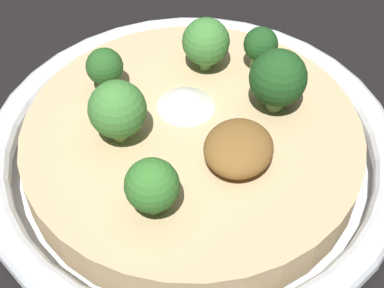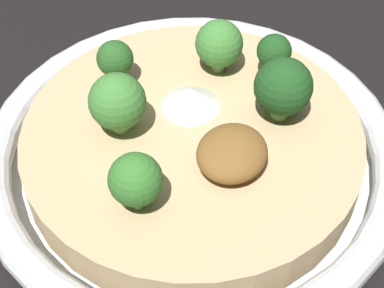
{
  "view_description": "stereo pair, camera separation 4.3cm",
  "coord_description": "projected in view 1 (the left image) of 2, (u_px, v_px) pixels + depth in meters",
  "views": [
    {
      "loc": [
        -0.28,
        -0.09,
        0.35
      ],
      "look_at": [
        0.0,
        0.0,
        0.03
      ],
      "focal_mm": 55.0,
      "sensor_mm": 36.0,
      "label": 1
    },
    {
      "loc": [
        -0.26,
        -0.13,
        0.35
      ],
      "look_at": [
        0.0,
        0.0,
        0.03
      ],
      "focal_mm": 55.0,
      "sensor_mm": 36.0,
      "label": 2
    }
  ],
  "objects": [
    {
      "name": "broccoli_back",
      "position": [
        117.0,
        110.0,
        0.4
      ],
      "size": [
        0.04,
        0.04,
        0.05
      ],
      "color": "#84A856",
      "rests_on": "risotto_bowl"
    },
    {
      "name": "crispy_onion_garnish",
      "position": [
        239.0,
        148.0,
        0.39
      ],
      "size": [
        0.05,
        0.05,
        0.02
      ],
      "color": "brown",
      "rests_on": "risotto_bowl"
    },
    {
      "name": "broccoli_right",
      "position": [
        206.0,
        42.0,
        0.45
      ],
      "size": [
        0.04,
        0.04,
        0.04
      ],
      "color": "#668E47",
      "rests_on": "risotto_bowl"
    },
    {
      "name": "cheese_sprinkle",
      "position": [
        186.0,
        98.0,
        0.43
      ],
      "size": [
        0.04,
        0.04,
        0.02
      ],
      "color": "white",
      "rests_on": "risotto_bowl"
    },
    {
      "name": "broccoli_front",
      "position": [
        278.0,
        79.0,
        0.42
      ],
      "size": [
        0.04,
        0.04,
        0.05
      ],
      "color": "#668E47",
      "rests_on": "risotto_bowl"
    },
    {
      "name": "broccoli_front_right",
      "position": [
        261.0,
        47.0,
        0.45
      ],
      "size": [
        0.03,
        0.03,
        0.04
      ],
      "color": "#668E47",
      "rests_on": "risotto_bowl"
    },
    {
      "name": "broccoli_left",
      "position": [
        152.0,
        186.0,
        0.36
      ],
      "size": [
        0.03,
        0.03,
        0.04
      ],
      "color": "#668E47",
      "rests_on": "risotto_bowl"
    },
    {
      "name": "broccoli_back_right",
      "position": [
        105.0,
        68.0,
        0.43
      ],
      "size": [
        0.03,
        0.03,
        0.04
      ],
      "color": "#84A856",
      "rests_on": "risotto_bowl"
    },
    {
      "name": "ground_plane",
      "position": [
        192.0,
        166.0,
        0.45
      ],
      "size": [
        6.0,
        6.0,
        0.0
      ],
      "primitive_type": "plane",
      "color": "black"
    },
    {
      "name": "risotto_bowl",
      "position": [
        192.0,
        149.0,
        0.44
      ],
      "size": [
        0.31,
        0.31,
        0.04
      ],
      "color": "silver",
      "rests_on": "ground_plane"
    }
  ]
}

